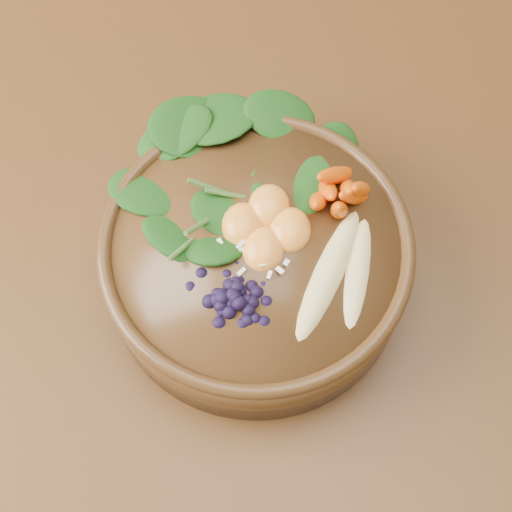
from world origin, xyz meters
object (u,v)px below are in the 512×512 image
at_px(stoneware_bowl, 256,261).
at_px(kale_heap, 239,162).
at_px(dining_table, 380,199).
at_px(mandarin_cluster, 266,219).
at_px(banana_halves, 345,266).
at_px(carrot_cluster, 345,172).
at_px(blueberry_pile, 230,290).

distance_m(stoneware_bowl, kale_heap, 0.09).
relative_size(dining_table, mandarin_cluster, 18.46).
bearing_deg(dining_table, banana_halves, -105.39).
bearing_deg(carrot_cluster, kale_heap, -169.49).
distance_m(stoneware_bowl, banana_halves, 0.09).
bearing_deg(kale_heap, carrot_cluster, -7.04).
bearing_deg(carrot_cluster, dining_table, 78.95).
height_order(dining_table, kale_heap, kale_heap).
xyz_separation_m(kale_heap, mandarin_cluster, (0.03, -0.05, -0.01)).
xyz_separation_m(stoneware_bowl, blueberry_pile, (-0.01, -0.05, 0.06)).
height_order(dining_table, banana_halves, banana_halves).
distance_m(kale_heap, carrot_cluster, 0.09).
bearing_deg(dining_table, carrot_cluster, -118.60).
bearing_deg(blueberry_pile, banana_halves, 20.93).
bearing_deg(mandarin_cluster, carrot_cluster, 32.64).
bearing_deg(blueberry_pile, dining_table, 56.82).
distance_m(stoneware_bowl, mandarin_cluster, 0.05).
xyz_separation_m(carrot_cluster, blueberry_pile, (-0.08, -0.11, -0.02)).
bearing_deg(kale_heap, dining_table, 31.83).
bearing_deg(banana_halves, dining_table, 92.17).
distance_m(dining_table, carrot_cluster, 0.24).
distance_m(carrot_cluster, blueberry_pile, 0.14).
height_order(stoneware_bowl, carrot_cluster, carrot_cluster).
height_order(banana_halves, mandarin_cluster, mandarin_cluster).
bearing_deg(blueberry_pile, kale_heap, 94.25).
bearing_deg(dining_table, stoneware_bowl, -128.26).
xyz_separation_m(stoneware_bowl, banana_halves, (0.08, -0.02, 0.05)).
height_order(stoneware_bowl, blueberry_pile, blueberry_pile).
relative_size(dining_table, stoneware_bowl, 5.86).
bearing_deg(carrot_cluster, banana_halves, -66.94).
distance_m(banana_halves, blueberry_pile, 0.10).
bearing_deg(mandarin_cluster, kale_heap, 120.66).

